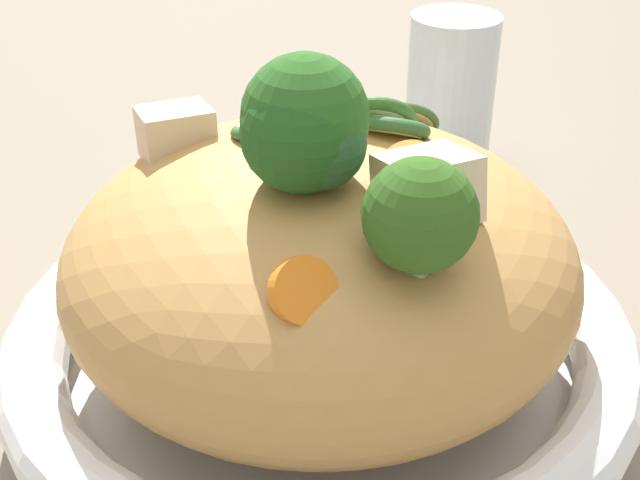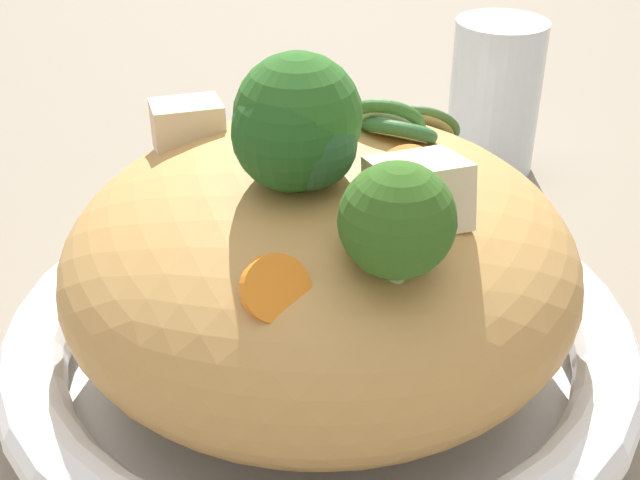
{
  "view_description": "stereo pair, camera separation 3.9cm",
  "coord_description": "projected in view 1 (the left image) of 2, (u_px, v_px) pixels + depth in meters",
  "views": [
    {
      "loc": [
        0.26,
        -0.21,
        0.29
      ],
      "look_at": [
        0.0,
        0.0,
        0.09
      ],
      "focal_mm": 47.35,
      "sensor_mm": 36.0,
      "label": 1
    },
    {
      "loc": [
        0.28,
        -0.17,
        0.29
      ],
      "look_at": [
        0.0,
        0.0,
        0.09
      ],
      "focal_mm": 47.35,
      "sensor_mm": 36.0,
      "label": 2
    }
  ],
  "objects": [
    {
      "name": "ground_plane",
      "position": [
        320.0,
        387.0,
        0.43
      ],
      "size": [
        3.0,
        3.0,
        0.0
      ],
      "primitive_type": "plane",
      "color": "gray"
    },
    {
      "name": "serving_bowl",
      "position": [
        320.0,
        347.0,
        0.42
      ],
      "size": [
        0.31,
        0.31,
        0.05
      ],
      "color": "white",
      "rests_on": "ground_plane"
    },
    {
      "name": "noodle_heap",
      "position": [
        320.0,
        261.0,
        0.39
      ],
      "size": [
        0.24,
        0.24,
        0.12
      ],
      "color": "tan",
      "rests_on": "serving_bowl"
    },
    {
      "name": "broccoli_florets",
      "position": [
        328.0,
        148.0,
        0.32
      ],
      "size": [
        0.12,
        0.06,
        0.08
      ],
      "color": "#9FBB7B",
      "rests_on": "serving_bowl"
    },
    {
      "name": "carrot_coins",
      "position": [
        336.0,
        178.0,
        0.35
      ],
      "size": [
        0.12,
        0.11,
        0.04
      ],
      "color": "orange",
      "rests_on": "serving_bowl"
    },
    {
      "name": "zucchini_slices",
      "position": [
        356.0,
        124.0,
        0.4
      ],
      "size": [
        0.09,
        0.14,
        0.06
      ],
      "color": "beige",
      "rests_on": "serving_bowl"
    },
    {
      "name": "chicken_chunks",
      "position": [
        303.0,
        161.0,
        0.36
      ],
      "size": [
        0.16,
        0.09,
        0.04
      ],
      "color": "beige",
      "rests_on": "serving_bowl"
    },
    {
      "name": "drinking_glass",
      "position": [
        451.0,
        91.0,
        0.64
      ],
      "size": [
        0.07,
        0.07,
        0.11
      ],
      "color": "silver",
      "rests_on": "ground_plane"
    }
  ]
}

